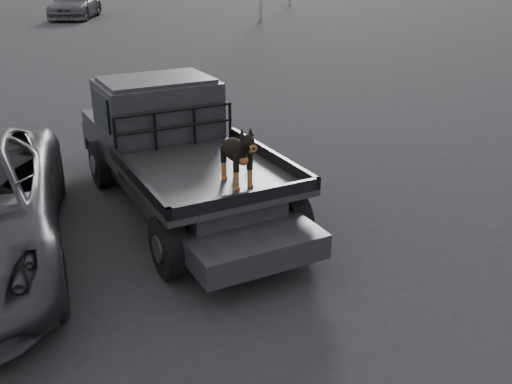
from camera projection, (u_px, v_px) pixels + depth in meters
ground at (297, 254)px, 7.29m from camera, size 120.00×120.00×0.00m
flatbed_ute at (183, 180)px, 8.38m from camera, size 2.00×5.40×0.92m
ute_cab at (158, 106)px, 8.81m from camera, size 1.72×1.30×0.88m
headache_rack at (175, 129)px, 8.26m from camera, size 1.80×0.08×0.55m
dog at (236, 155)px, 6.91m from camera, size 0.32×0.60×0.74m
distant_car_b at (75, 4)px, 32.72m from camera, size 4.24×5.72×1.54m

